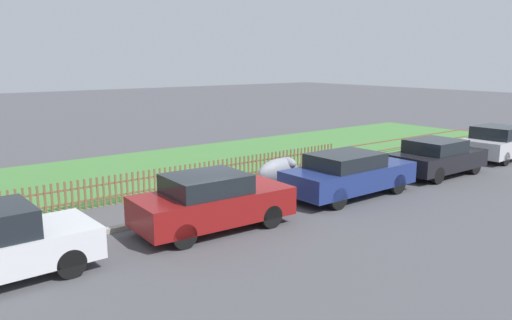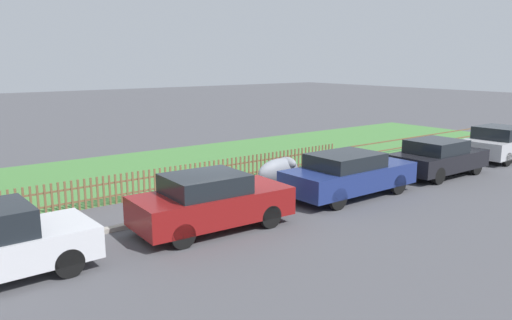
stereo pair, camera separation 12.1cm
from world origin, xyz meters
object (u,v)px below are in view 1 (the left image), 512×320
parked_car_red_compact (349,174)px  parked_car_white_van (437,157)px  parked_car_grey_coupe (498,143)px  covered_motorcycle (279,171)px  parked_car_navy_estate (212,201)px

parked_car_red_compact → parked_car_white_van: 4.83m
parked_car_grey_coupe → covered_motorcycle: 11.07m
parked_car_grey_coupe → parked_car_red_compact: bearing=178.8°
covered_motorcycle → parked_car_red_compact: bearing=-59.0°
parked_car_navy_estate → parked_car_white_van: bearing=2.3°
parked_car_grey_coupe → parked_car_white_van: bearing=179.7°
parked_car_white_van → parked_car_grey_coupe: 4.84m
parked_car_white_van → parked_car_grey_coupe: parked_car_grey_coupe is taller
parked_car_navy_estate → covered_motorcycle: parked_car_navy_estate is taller
parked_car_red_compact → parked_car_grey_coupe: bearing=0.1°
parked_car_red_compact → covered_motorcycle: 2.28m
parked_car_grey_coupe → covered_motorcycle: (-10.92, 1.80, -0.08)m
parked_car_navy_estate → parked_car_red_compact: 5.16m
parked_car_red_compact → parked_car_white_van: parked_car_red_compact is taller
parked_car_white_van → covered_motorcycle: 6.38m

